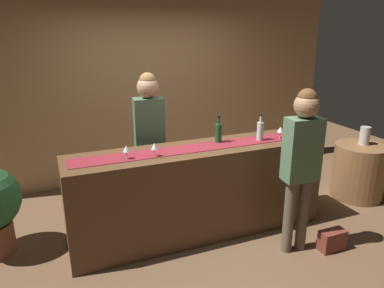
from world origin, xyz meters
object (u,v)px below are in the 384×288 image
at_px(customer_sipping, 302,155).
at_px(vase_on_side_table, 365,136).
at_px(wine_bottle_clear, 260,131).
at_px(wine_glass_near_customer, 155,147).
at_px(handbag, 332,240).
at_px(bartender, 149,130).
at_px(round_side_table, 359,171).
at_px(wine_bottle_green, 218,133).
at_px(wine_glass_far_end, 126,149).
at_px(wine_glass_mid_counter, 280,130).

xyz_separation_m(customer_sipping, vase_on_side_table, (1.64, 0.75, -0.19)).
relative_size(customer_sipping, vase_on_side_table, 7.09).
bearing_deg(wine_bottle_clear, customer_sipping, -85.44).
distance_m(wine_glass_near_customer, handbag, 2.09).
bearing_deg(wine_glass_near_customer, bartender, 78.36).
bearing_deg(handbag, round_side_table, 35.74).
bearing_deg(wine_bottle_green, wine_bottle_clear, -12.75).
relative_size(wine_bottle_green, round_side_table, 0.41).
relative_size(wine_glass_far_end, vase_on_side_table, 0.60).
xyz_separation_m(bartender, vase_on_side_table, (2.80, -0.52, -0.24)).
xyz_separation_m(wine_glass_mid_counter, vase_on_side_table, (1.44, 0.11, -0.26)).
bearing_deg(wine_glass_near_customer, customer_sipping, -24.49).
bearing_deg(wine_glass_far_end, wine_glass_mid_counter, 0.40).
bearing_deg(customer_sipping, wine_bottle_clear, 100.90).
xyz_separation_m(wine_glass_near_customer, bartender, (0.14, 0.68, -0.02)).
distance_m(wine_glass_near_customer, wine_glass_far_end, 0.27).
bearing_deg(customer_sipping, wine_bottle_green, 130.34).
bearing_deg(round_side_table, customer_sipping, -155.68).
bearing_deg(wine_bottle_green, vase_on_side_table, -0.60).
relative_size(customer_sipping, handbag, 6.07).
xyz_separation_m(wine_bottle_clear, wine_glass_near_customer, (-1.25, -0.07, -0.01)).
distance_m(wine_glass_near_customer, round_side_table, 2.99).
relative_size(wine_glass_near_customer, customer_sipping, 0.08).
xyz_separation_m(wine_glass_far_end, handbag, (1.95, -0.78, -1.01)).
bearing_deg(wine_glass_near_customer, handbag, -24.24).
bearing_deg(wine_bottle_green, customer_sipping, -56.01).
bearing_deg(bartender, round_side_table, 175.23).
distance_m(vase_on_side_table, handbag, 1.73).
bearing_deg(wine_glass_far_end, wine_bottle_green, 8.03).
distance_m(bartender, round_side_table, 2.90).
xyz_separation_m(wine_bottle_green, vase_on_side_table, (2.16, -0.02, -0.27)).
height_order(wine_bottle_green, bartender, bartender).
relative_size(wine_bottle_green, vase_on_side_table, 1.26).
distance_m(wine_bottle_green, round_side_table, 2.24).
bearing_deg(wine_glass_mid_counter, wine_bottle_clear, 173.01).
xyz_separation_m(wine_glass_far_end, vase_on_side_table, (3.21, 0.13, -0.26)).
bearing_deg(bartender, handbag, 143.55).
bearing_deg(customer_sipping, handbag, -17.00).
height_order(wine_glass_far_end, round_side_table, wine_glass_far_end).
xyz_separation_m(wine_glass_far_end, bartender, (0.41, 0.65, -0.02)).
distance_m(wine_bottle_clear, handbag, 1.38).
relative_size(vase_on_side_table, handbag, 0.86).
relative_size(wine_glass_far_end, round_side_table, 0.19).
distance_m(wine_glass_far_end, round_side_table, 3.26).
xyz_separation_m(wine_bottle_green, handbag, (0.89, -0.93, -1.02)).
bearing_deg(wine_glass_far_end, handbag, -21.92).
xyz_separation_m(wine_glass_far_end, customer_sipping, (1.58, -0.62, -0.07)).
height_order(bartender, vase_on_side_table, bartender).
relative_size(wine_bottle_green, bartender, 0.17).
bearing_deg(round_side_table, wine_bottle_clear, -178.16).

